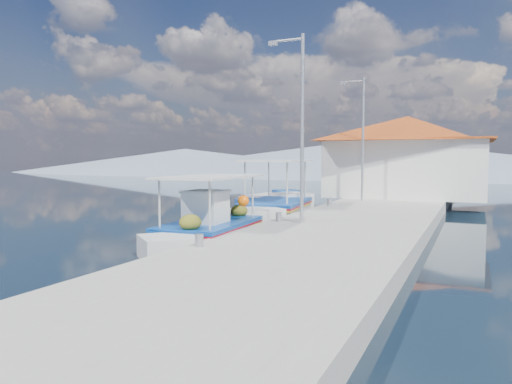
% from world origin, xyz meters
% --- Properties ---
extents(ground, '(160.00, 160.00, 0.00)m').
position_xyz_m(ground, '(0.00, 0.00, 0.00)').
color(ground, black).
rests_on(ground, ground).
extents(quay, '(5.00, 44.00, 0.50)m').
position_xyz_m(quay, '(5.90, 6.00, 0.25)').
color(quay, '#A6A39B').
rests_on(quay, ground).
extents(bollards, '(0.20, 17.20, 0.30)m').
position_xyz_m(bollards, '(3.80, 5.25, 0.65)').
color(bollards, '#A5A8AD').
rests_on(bollards, quay).
extents(main_caique, '(2.32, 6.91, 2.28)m').
position_xyz_m(main_caique, '(2.37, 0.05, 0.44)').
color(main_caique, silver).
rests_on(main_caique, ground).
extents(caique_green_canopy, '(2.78, 7.40, 2.79)m').
position_xyz_m(caique_green_canopy, '(2.01, 6.36, 0.42)').
color(caique_green_canopy, silver).
rests_on(caique_green_canopy, ground).
extents(caique_blue_hull, '(1.91, 6.07, 1.08)m').
position_xyz_m(caique_blue_hull, '(0.09, 10.02, 0.29)').
color(caique_blue_hull, '#1A4E9F').
rests_on(caique_blue_hull, ground).
extents(harbor_building, '(10.49, 10.49, 4.40)m').
position_xyz_m(harbor_building, '(6.20, 15.00, 2.78)').
color(harbor_building, silver).
rests_on(harbor_building, quay).
extents(lamp_post_near, '(1.21, 0.14, 6.00)m').
position_xyz_m(lamp_post_near, '(4.51, 2.00, 3.85)').
color(lamp_post_near, '#A5A8AD').
rests_on(lamp_post_near, quay).
extents(lamp_post_far, '(1.21, 0.14, 6.00)m').
position_xyz_m(lamp_post_far, '(4.51, 11.00, 3.85)').
color(lamp_post_far, '#A5A8AD').
rests_on(lamp_post_far, quay).
extents(mountain_ridge, '(171.40, 96.00, 5.50)m').
position_xyz_m(mountain_ridge, '(6.54, 56.00, 2.04)').
color(mountain_ridge, gray).
rests_on(mountain_ridge, ground).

